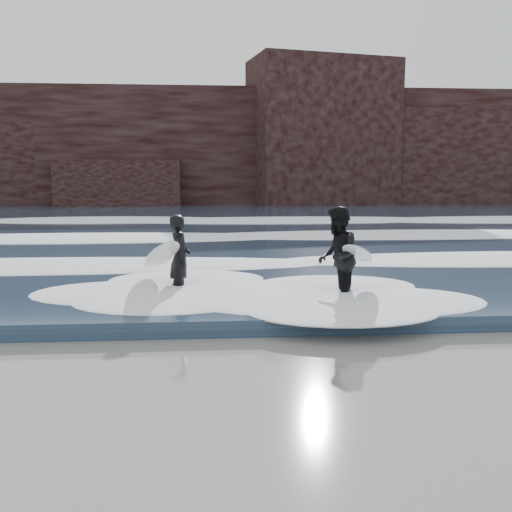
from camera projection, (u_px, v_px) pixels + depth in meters
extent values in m
plane|color=#8A5B48|center=(259.00, 414.00, 6.36)|extent=(120.00, 120.00, 0.00)
cube|color=#23374E|center=(220.00, 218.00, 34.98)|extent=(90.00, 52.00, 0.30)
cube|color=black|center=(217.00, 151.00, 51.11)|extent=(70.00, 9.00, 10.00)
ellipsoid|color=white|center=(231.00, 261.00, 15.20)|extent=(60.00, 3.20, 0.20)
ellipsoid|color=white|center=(225.00, 234.00, 22.11)|extent=(60.00, 4.00, 0.24)
ellipsoid|color=white|center=(221.00, 218.00, 30.99)|extent=(60.00, 4.80, 0.30)
imported|color=black|center=(180.00, 258.00, 12.20)|extent=(0.52, 0.72, 1.83)
ellipsoid|color=white|center=(161.00, 256.00, 12.21)|extent=(1.24, 2.26, 0.96)
imported|color=black|center=(337.00, 257.00, 11.45)|extent=(1.00, 1.16, 2.04)
ellipsoid|color=silver|center=(358.00, 254.00, 11.47)|extent=(1.26, 1.97, 0.66)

